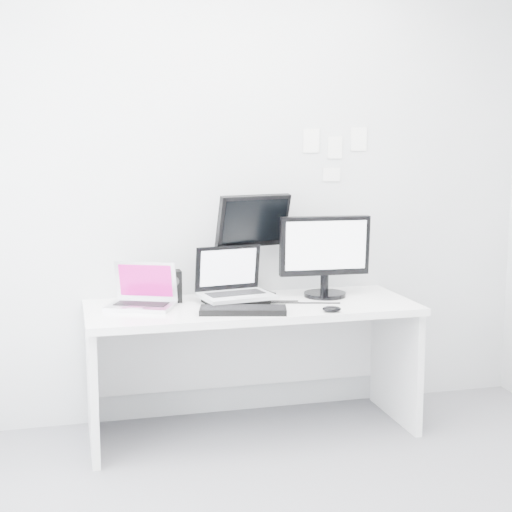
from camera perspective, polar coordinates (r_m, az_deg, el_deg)
name	(u,v)px	position (r m, az deg, el deg)	size (l,w,h in m)	color
back_wall	(237,188)	(4.40, -1.45, 5.20)	(3.60, 3.60, 0.00)	#B8BABC
desk	(252,368)	(4.23, -0.33, -8.50)	(1.80, 0.70, 0.73)	white
macbook	(140,285)	(4.06, -8.76, -2.18)	(0.34, 0.26, 0.26)	#ADADB1
speaker	(173,286)	(4.21, -6.30, -2.29)	(0.09, 0.09, 0.18)	black
dell_laptop	(236,275)	(4.13, -1.49, -1.44)	(0.38, 0.30, 0.32)	silver
rear_monitor	(252,244)	(4.31, -0.33, 0.91)	(0.45, 0.16, 0.61)	black
samsung_monitor	(325,255)	(4.32, 5.27, 0.07)	(0.53, 0.24, 0.48)	black
keyboard	(243,310)	(3.93, -0.99, -4.13)	(0.45, 0.16, 0.03)	black
mouse	(332,309)	(3.97, 5.75, -4.01)	(0.10, 0.06, 0.03)	black
wall_note_0	(311,141)	(4.51, 4.21, 8.70)	(0.10, 0.00, 0.14)	white
wall_note_1	(335,147)	(4.56, 6.01, 8.17)	(0.09, 0.00, 0.13)	white
wall_note_2	(359,139)	(4.61, 7.79, 8.76)	(0.10, 0.00, 0.14)	white
wall_note_3	(332,174)	(4.55, 5.74, 6.16)	(0.11, 0.00, 0.08)	white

